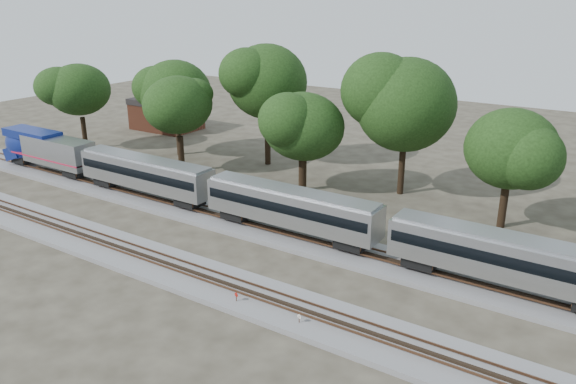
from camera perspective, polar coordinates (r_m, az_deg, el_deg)
name	(u,v)px	position (r m, az deg, el deg)	size (l,w,h in m)	color
ground	(219,255)	(46.27, -7.03, -6.42)	(160.00, 160.00, 0.00)	#383328
track_far	(262,229)	(50.47, -2.68, -3.74)	(160.00, 5.00, 0.73)	slate
track_near	(185,273)	(43.55, -10.43, -8.05)	(160.00, 5.00, 0.73)	slate
train	(292,206)	(47.70, 0.45, -1.46)	(84.47, 2.90, 4.28)	#AEB0B5
switch_stand_red	(236,298)	(38.87, -5.27, -10.63)	(0.32, 0.12, 1.03)	#512D19
switch_stand_white	(299,319)	(36.49, 1.15, -12.80)	(0.31, 0.10, 0.98)	#512D19
switch_lever	(258,312)	(38.12, -3.03, -12.13)	(0.50, 0.30, 0.30)	#512D19
brick_building	(166,114)	(90.20, -12.26, 7.78)	(10.03, 7.14, 4.78)	brown
tree_0	(79,90)	(80.51, -20.47, 9.70)	(8.18, 8.18, 11.54)	black
tree_1	(176,94)	(74.04, -11.34, 9.77)	(8.17, 8.17, 11.52)	black
tree_2	(178,105)	(66.34, -11.12, 8.66)	(8.16, 8.16, 11.50)	black
tree_3	(267,82)	(67.98, -2.16, 11.12)	(10.36, 10.36, 14.60)	black
tree_4	(303,127)	(58.79, 1.53, 6.65)	(7.16, 7.16, 10.09)	black
tree_5	(406,105)	(58.49, 11.91, 8.65)	(9.66, 9.66, 13.62)	black
tree_6	(511,149)	(52.68, 21.71, 4.08)	(7.48, 7.48, 10.54)	black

